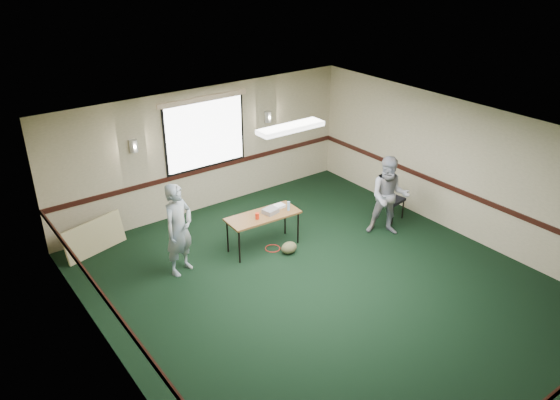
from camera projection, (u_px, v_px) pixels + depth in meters
ground at (325, 289)px, 9.38m from camera, size 8.00×8.00×0.00m
room_shell at (254, 166)px, 10.23m from camera, size 8.00×8.02×8.00m
folding_table at (263, 217)px, 10.36m from camera, size 1.46×0.65×0.71m
projector at (271, 211)px, 10.38m from camera, size 0.31×0.27×0.09m
game_console at (279, 206)px, 10.62m from camera, size 0.21×0.17×0.05m
red_cup at (257, 216)px, 10.16m from camera, size 0.08×0.08×0.12m
water_bottle at (289, 206)px, 10.47m from camera, size 0.06×0.06×0.18m
duffel_bag at (289, 248)px, 10.41m from camera, size 0.37×0.30×0.23m
cable_coil at (273, 248)px, 10.59m from camera, size 0.38×0.38×0.02m
folded_table at (95, 237)px, 10.37m from camera, size 1.26×0.52×0.64m
conference_chair at (388, 194)px, 11.57m from camera, size 0.52×0.53×0.93m
person_left at (179, 229)px, 9.53m from camera, size 0.73×0.61×1.71m
person_right at (389, 196)px, 10.81m from camera, size 1.01×1.00×1.65m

